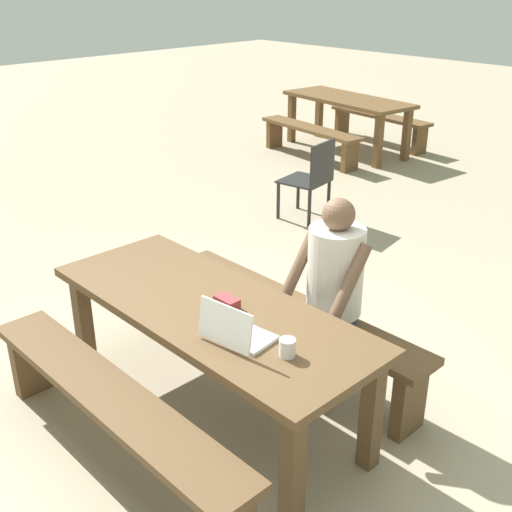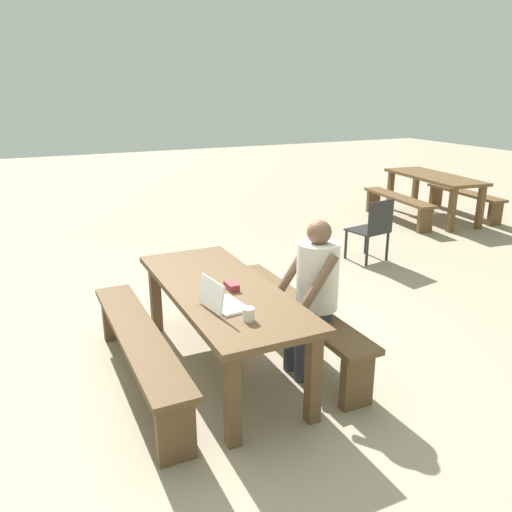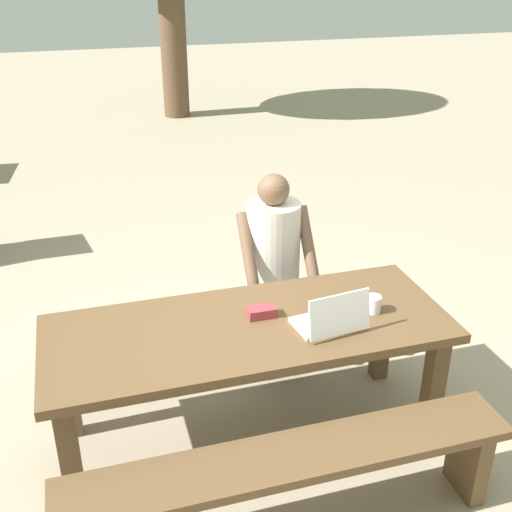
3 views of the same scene
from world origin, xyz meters
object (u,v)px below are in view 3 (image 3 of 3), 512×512
Objects in this scene: small_pouch at (262,312)px; person_seated at (274,257)px; picnic_table_front at (249,342)px; coffee_mug at (373,304)px; laptop at (332,319)px.

person_seated is (0.25, 0.57, 0.00)m from small_pouch.
coffee_mug is at bearing -5.22° from picnic_table_front.
laptop is 3.93× the size of coffee_mug.
picnic_table_front is at bearing 174.78° from coffee_mug.
laptop is at bearing -35.00° from small_pouch.
small_pouch is 0.11× the size of person_seated.
coffee_mug reaches higher than small_pouch.
coffee_mug is at bearing -11.51° from small_pouch.
person_seated is (-0.31, 0.69, -0.02)m from coffee_mug.
person_seated is at bearing 66.11° from small_pouch.
person_seated reaches higher than coffee_mug.
small_pouch is 0.58m from coffee_mug.
small_pouch is at bearing -113.89° from person_seated.
person_seated is at bearing 114.25° from coffee_mug.
coffee_mug is (0.27, 0.09, -0.01)m from laptop.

